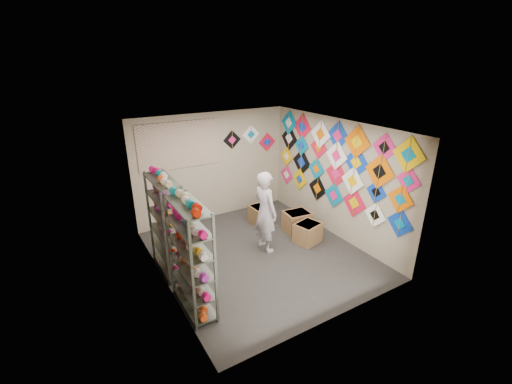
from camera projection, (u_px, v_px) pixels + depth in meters
ground at (259, 254)px, 7.29m from camera, size 4.50×4.50×0.00m
room_walls at (259, 181)px, 6.69m from camera, size 4.50×4.50×4.50m
shelf_rack_front at (191, 258)px, 5.41m from camera, size 0.40×1.10×1.90m
shelf_rack_back at (166, 225)px, 6.45m from camera, size 0.40×1.10×1.90m
string_spools at (177, 235)px, 5.90m from camera, size 0.12×2.36×0.12m
kite_wall_display at (335, 164)px, 7.62m from camera, size 0.06×4.22×2.05m
back_wall_kites at (251, 139)px, 8.90m from camera, size 1.56×0.02×0.78m
poster at (180, 145)px, 7.96m from camera, size 2.00×0.01×1.10m
shopkeeper at (265, 212)px, 7.17m from camera, size 0.73×0.55×1.77m
carton_a at (308, 233)px, 7.69m from camera, size 0.64×0.58×0.46m
carton_b at (297, 222)px, 8.18m from camera, size 0.65×0.55×0.49m
carton_c at (261, 215)px, 8.60m from camera, size 0.48×0.52×0.44m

